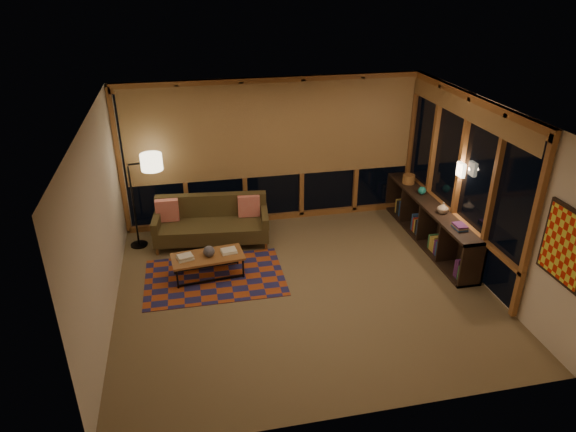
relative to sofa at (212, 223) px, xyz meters
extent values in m
cube|color=brown|center=(1.23, -1.72, -0.40)|extent=(5.50, 5.00, 0.01)
cube|color=silver|center=(1.23, -1.72, 2.30)|extent=(5.50, 5.00, 0.01)
cube|color=beige|center=(1.23, 0.78, 0.95)|extent=(5.50, 0.01, 2.70)
cube|color=beige|center=(1.23, -4.22, 0.95)|extent=(5.50, 0.01, 2.70)
cube|color=beige|center=(-1.52, -1.72, 0.95)|extent=(0.01, 5.00, 2.70)
cube|color=beige|center=(3.98, -1.72, 0.95)|extent=(0.01, 5.00, 2.70)
cube|color=#9C4017|center=(-0.06, -1.15, -0.39)|extent=(2.16, 1.45, 0.01)
sphere|color=#272730|center=(-0.12, -1.09, 0.06)|extent=(0.21, 0.21, 0.18)
cylinder|color=#AB7336|center=(3.70, 0.19, 0.43)|extent=(0.25, 0.25, 0.17)
sphere|color=#1C7B72|center=(3.72, -0.34, 0.42)|extent=(0.14, 0.14, 0.14)
imported|color=tan|center=(3.72, -1.13, 0.45)|extent=(0.23, 0.23, 0.19)
camera|label=1|loc=(-0.33, -8.05, 4.02)|focal=32.00mm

